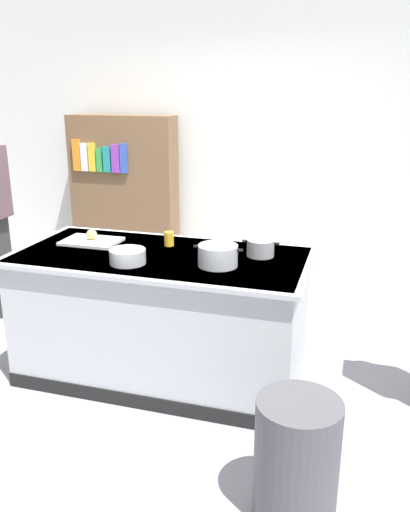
% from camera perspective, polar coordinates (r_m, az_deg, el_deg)
% --- Properties ---
extents(ground_plane, '(10.00, 10.00, 0.00)m').
position_cam_1_polar(ground_plane, '(3.92, -4.45, -12.48)').
color(ground_plane, gray).
extents(back_wall, '(6.40, 0.12, 3.00)m').
position_cam_1_polar(back_wall, '(5.41, 3.34, 12.76)').
color(back_wall, white).
rests_on(back_wall, ground_plane).
extents(counter_island, '(1.98, 0.98, 0.90)m').
position_cam_1_polar(counter_island, '(3.70, -4.63, -6.24)').
color(counter_island, '#B7BABF').
rests_on(counter_island, ground_plane).
extents(cutting_board, '(0.40, 0.28, 0.02)m').
position_cam_1_polar(cutting_board, '(3.89, -12.09, 1.55)').
color(cutting_board, silver).
rests_on(cutting_board, counter_island).
extents(onion, '(0.08, 0.08, 0.08)m').
position_cam_1_polar(onion, '(3.88, -12.07, 2.27)').
color(onion, tan).
rests_on(onion, cutting_board).
extents(stock_pot, '(0.31, 0.25, 0.13)m').
position_cam_1_polar(stock_pot, '(3.30, 1.39, 0.06)').
color(stock_pot, '#B7BABF').
rests_on(stock_pot, counter_island).
extents(sauce_pan, '(0.25, 0.18, 0.11)m').
position_cam_1_polar(sauce_pan, '(3.51, 5.98, 0.87)').
color(sauce_pan, '#99999E').
rests_on(sauce_pan, counter_island).
extents(mixing_bowl, '(0.23, 0.23, 0.09)m').
position_cam_1_polar(mixing_bowl, '(3.38, -8.30, -0.04)').
color(mixing_bowl, '#B7BABF').
rests_on(mixing_bowl, counter_island).
extents(juice_cup, '(0.07, 0.07, 0.10)m').
position_cam_1_polar(juice_cup, '(3.73, -3.88, 1.85)').
color(juice_cup, yellow).
rests_on(juice_cup, counter_island).
extents(trash_bin, '(0.40, 0.40, 0.62)m').
position_cam_1_polar(trash_bin, '(2.68, 9.78, -20.77)').
color(trash_bin, '#4C4C51').
rests_on(trash_bin, ground_plane).
extents(bookshelf, '(1.10, 0.31, 1.70)m').
position_cam_1_polar(bookshelf, '(5.59, -8.64, 6.04)').
color(bookshelf, brown).
rests_on(bookshelf, ground_plane).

